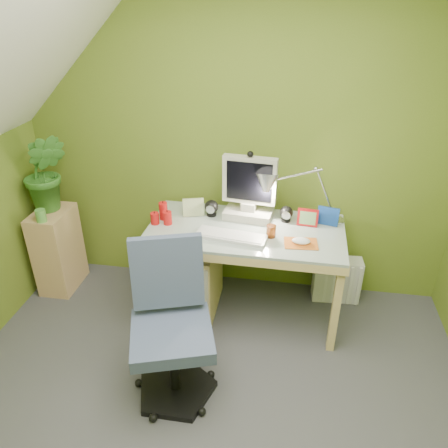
% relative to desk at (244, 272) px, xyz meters
% --- Properties ---
extents(wall_back, '(3.20, 0.01, 2.40)m').
position_rel_desk_xyz_m(wall_back, '(-0.12, 0.42, 0.84)').
color(wall_back, olive).
rests_on(wall_back, floor).
extents(desk, '(1.37, 0.70, 0.73)m').
position_rel_desk_xyz_m(desk, '(0.00, 0.00, 0.00)').
color(desk, '#D4B770').
rests_on(desk, floor).
extents(monitor, '(0.38, 0.24, 0.49)m').
position_rel_desk_xyz_m(monitor, '(0.00, 0.18, 0.61)').
color(monitor, beige).
rests_on(monitor, desk).
extents(speaker_left, '(0.12, 0.12, 0.12)m').
position_rel_desk_xyz_m(speaker_left, '(-0.27, 0.16, 0.42)').
color(speaker_left, black).
rests_on(speaker_left, desk).
extents(speaker_right, '(0.11, 0.11, 0.11)m').
position_rel_desk_xyz_m(speaker_right, '(0.27, 0.16, 0.42)').
color(speaker_right, black).
rests_on(speaker_right, desk).
extents(keyboard, '(0.49, 0.21, 0.02)m').
position_rel_desk_xyz_m(keyboard, '(-0.08, -0.14, 0.38)').
color(keyboard, silver).
rests_on(keyboard, desk).
extents(mousepad, '(0.23, 0.17, 0.01)m').
position_rel_desk_xyz_m(mousepad, '(0.38, -0.14, 0.37)').
color(mousepad, '#BF5E1D').
rests_on(mousepad, desk).
extents(mouse, '(0.13, 0.10, 0.04)m').
position_rel_desk_xyz_m(mouse, '(0.38, -0.14, 0.38)').
color(mouse, white).
rests_on(mouse, mousepad).
extents(amber_tumbler, '(0.07, 0.07, 0.08)m').
position_rel_desk_xyz_m(amber_tumbler, '(0.18, -0.08, 0.41)').
color(amber_tumbler, '#9C4616').
rests_on(amber_tumbler, desk).
extents(candle_cluster, '(0.18, 0.16, 0.13)m').
position_rel_desk_xyz_m(candle_cluster, '(-0.60, 0.01, 0.43)').
color(candle_cluster, red).
rests_on(candle_cluster, desk).
extents(photo_frame_red, '(0.14, 0.03, 0.12)m').
position_rel_desk_xyz_m(photo_frame_red, '(0.42, 0.12, 0.42)').
color(photo_frame_red, '#A91214').
rests_on(photo_frame_red, desk).
extents(photo_frame_blue, '(0.15, 0.06, 0.13)m').
position_rel_desk_xyz_m(photo_frame_blue, '(0.56, 0.16, 0.43)').
color(photo_frame_blue, navy).
rests_on(photo_frame_blue, desk).
extents(photo_frame_green, '(0.15, 0.06, 0.13)m').
position_rel_desk_xyz_m(photo_frame_green, '(-0.40, 0.14, 0.43)').
color(photo_frame_green, '#AAB87E').
rests_on(photo_frame_green, desk).
extents(desk_lamp, '(0.58, 0.26, 0.62)m').
position_rel_desk_xyz_m(desk_lamp, '(0.45, 0.18, 0.67)').
color(desk_lamp, '#AAA9AE').
rests_on(desk_lamp, desk).
extents(side_ledge, '(0.25, 0.39, 0.68)m').
position_rel_desk_xyz_m(side_ledge, '(-1.52, 0.10, -0.02)').
color(side_ledge, tan).
rests_on(side_ledge, floor).
extents(potted_plant, '(0.39, 0.34, 0.61)m').
position_rel_desk_xyz_m(potted_plant, '(-1.52, 0.15, 0.62)').
color(potted_plant, '#347025').
rests_on(potted_plant, side_ledge).
extents(green_cup, '(0.08, 0.08, 0.09)m').
position_rel_desk_xyz_m(green_cup, '(-1.50, -0.05, 0.37)').
color(green_cup, '#5DA745').
rests_on(green_cup, side_ledge).
extents(task_chair, '(0.65, 0.65, 0.94)m').
position_rel_desk_xyz_m(task_chair, '(-0.32, -0.82, 0.11)').
color(task_chair, '#3E4A66').
rests_on(task_chair, floor).
extents(radiator, '(0.37, 0.17, 0.36)m').
position_rel_desk_xyz_m(radiator, '(0.70, 0.28, -0.18)').
color(radiator, silver).
rests_on(radiator, floor).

